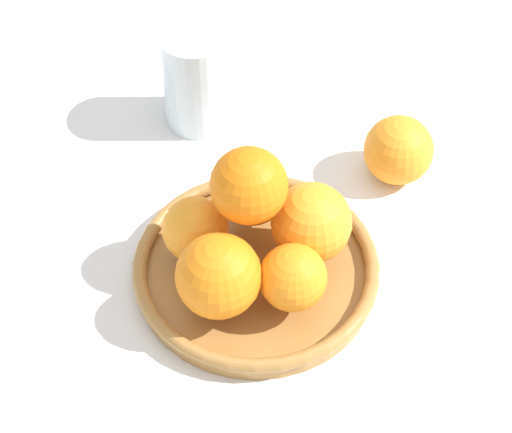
# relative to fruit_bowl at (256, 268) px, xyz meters

# --- Properties ---
(ground_plane) EXTENTS (4.00, 4.00, 0.00)m
(ground_plane) POSITION_rel_fruit_bowl_xyz_m (0.00, 0.00, -0.01)
(ground_plane) COLOR white
(fruit_bowl) EXTENTS (0.25, 0.25, 0.03)m
(fruit_bowl) POSITION_rel_fruit_bowl_xyz_m (0.00, 0.00, 0.00)
(fruit_bowl) COLOR #A57238
(fruit_bowl) RESTS_ON ground_plane
(orange_pile) EXTENTS (0.19, 0.18, 0.13)m
(orange_pile) POSITION_rel_fruit_bowl_xyz_m (0.00, -0.00, 0.06)
(orange_pile) COLOR orange
(orange_pile) RESTS_ON fruit_bowl
(stray_orange) EXTENTS (0.08, 0.08, 0.08)m
(stray_orange) POSITION_rel_fruit_bowl_xyz_m (-0.17, 0.12, 0.02)
(stray_orange) COLOR orange
(stray_orange) RESTS_ON ground_plane
(drinking_glass) EXTENTS (0.08, 0.08, 0.12)m
(drinking_glass) POSITION_rel_fruit_bowl_xyz_m (-0.22, -0.12, 0.05)
(drinking_glass) COLOR silver
(drinking_glass) RESTS_ON ground_plane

